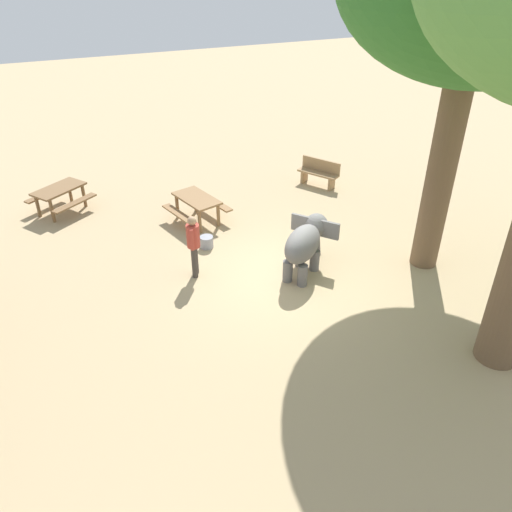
% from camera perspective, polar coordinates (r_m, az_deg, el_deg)
% --- Properties ---
extents(ground_plane, '(60.00, 60.00, 0.00)m').
position_cam_1_polar(ground_plane, '(12.67, 3.28, -2.13)').
color(ground_plane, tan).
extents(elephant, '(1.71, 1.79, 1.31)m').
position_cam_1_polar(elephant, '(12.41, 5.58, 1.53)').
color(elephant, slate).
rests_on(elephant, ground_plane).
extents(person_handler, '(0.48, 0.32, 1.62)m').
position_cam_1_polar(person_handler, '(12.25, -7.01, 1.59)').
color(person_handler, '#3F3833').
rests_on(person_handler, ground_plane).
extents(wooden_bench, '(1.40, 1.07, 0.88)m').
position_cam_1_polar(wooden_bench, '(17.37, 7.08, 9.32)').
color(wooden_bench, '#9E7A51').
rests_on(wooden_bench, ground_plane).
extents(picnic_table_near, '(2.07, 2.08, 0.78)m').
position_cam_1_polar(picnic_table_near, '(16.48, -21.11, 6.50)').
color(picnic_table_near, brown).
rests_on(picnic_table_near, ground_plane).
extents(picnic_table_far, '(1.84, 1.83, 0.78)m').
position_cam_1_polar(picnic_table_far, '(14.90, -6.62, 5.86)').
color(picnic_table_far, olive).
rests_on(picnic_table_far, ground_plane).
extents(feed_bucket, '(0.36, 0.36, 0.32)m').
position_cam_1_polar(feed_bucket, '(13.77, -5.54, 1.58)').
color(feed_bucket, gray).
rests_on(feed_bucket, ground_plane).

